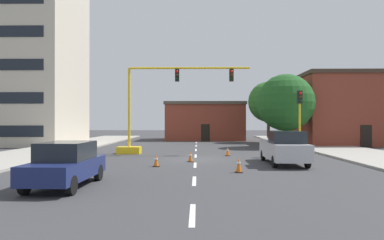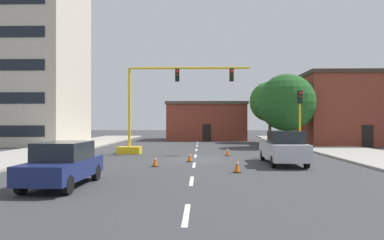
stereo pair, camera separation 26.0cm
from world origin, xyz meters
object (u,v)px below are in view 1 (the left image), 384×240
Objects in this scene: tree_right_mid at (286,103)px; traffic_cone_roadside_a at (156,161)px; traffic_cone_roadside_b at (190,157)px; traffic_cone_roadside_c at (239,165)px; traffic_cone_roadside_d at (228,151)px; traffic_signal_gantry at (147,124)px; traffic_light_pole_right at (300,108)px; tree_right_far at (268,102)px; sedan_navy_near_left at (66,164)px; pickup_truck_silver at (284,148)px.

tree_right_mid reaches higher than traffic_cone_roadside_a.
tree_right_mid reaches higher than traffic_cone_roadside_b.
traffic_cone_roadside_d is (0.18, 8.59, -0.04)m from traffic_cone_roadside_c.
traffic_signal_gantry reaches higher than traffic_light_pole_right.
traffic_signal_gantry is 1.44× the size of tree_right_mid.
tree_right_far is 18.77m from traffic_cone_roadside_d.
tree_right_far is at bearing 69.46° from traffic_cone_roadside_d.
traffic_light_pole_right is 7.00× the size of traffic_cone_roadside_a.
sedan_navy_near_left is (-12.63, -12.37, -2.64)m from traffic_light_pole_right.
traffic_signal_gantry is at bearing -129.36° from tree_right_far.
tree_right_far is at bearing 66.64° from traffic_cone_roadside_b.
tree_right_mid is 1.33× the size of pickup_truck_silver.
traffic_light_pole_right is at bearing 64.21° from pickup_truck_silver.
traffic_signal_gantry is at bearing -150.80° from tree_right_mid.
pickup_truck_silver is at bearing 10.19° from traffic_cone_roadside_a.
traffic_cone_roadside_b is 0.89× the size of traffic_cone_roadside_c.
traffic_signal_gantry is at bearing 122.29° from traffic_cone_roadside_b.
sedan_navy_near_left is (-1.15, -14.19, -1.43)m from traffic_signal_gantry.
pickup_truck_silver is at bearing -59.78° from traffic_cone_roadside_d.
pickup_truck_silver is (-2.35, -4.86, -2.55)m from traffic_light_pole_right.
tree_right_mid is 11.60m from traffic_cone_roadside_d.
tree_right_mid is 16.14m from traffic_cone_roadside_b.
tree_right_mid is 14.60m from pickup_truck_silver.
traffic_cone_roadside_a is at bearing -126.07° from tree_right_mid.
sedan_navy_near_left is 6.03× the size of traffic_cone_roadside_c.
traffic_cone_roadside_b is at bearing 118.22° from traffic_cone_roadside_c.
traffic_signal_gantry reaches higher than traffic_cone_roadside_d.
tree_right_mid is at bearing 54.31° from traffic_cone_roadside_b.
traffic_cone_roadside_b is (-9.06, -20.98, -4.60)m from tree_right_far.
tree_right_mid is 25.59m from sedan_navy_near_left.
sedan_navy_near_left is at bearing -118.70° from traffic_cone_roadside_b.
traffic_signal_gantry is 15.46× the size of traffic_cone_roadside_d.
traffic_signal_gantry is 20.04m from tree_right_far.
traffic_light_pole_right is 0.65× the size of tree_right_far.
traffic_light_pole_right reaches higher than traffic_cone_roadside_d.
traffic_cone_roadside_a is 7.81m from traffic_cone_roadside_d.
traffic_signal_gantry is 2.16× the size of traffic_light_pole_right.
pickup_truck_silver is at bearing -10.78° from traffic_cone_roadside_b.
traffic_cone_roadside_b is at bearing 169.22° from pickup_truck_silver.
tree_right_far is 11.00× the size of traffic_cone_roadside_d.
traffic_signal_gantry reaches higher than pickup_truck_silver.
traffic_cone_roadside_b is at bearing 61.30° from sedan_navy_near_left.
traffic_cone_roadside_b is (3.55, -5.61, -1.99)m from traffic_signal_gantry.
traffic_light_pole_right reaches higher than sedan_navy_near_left.
traffic_cone_roadside_b is at bearing -154.44° from traffic_light_pole_right.
traffic_cone_roadside_c is at bearing -27.16° from traffic_cone_roadside_a.
traffic_light_pole_right is at bearing -1.55° from traffic_cone_roadside_d.
pickup_truck_silver is 8.08× the size of traffic_cone_roadside_d.
traffic_cone_roadside_d is at bearing 55.80° from traffic_cone_roadside_b.
traffic_light_pole_right is 10.53m from traffic_cone_roadside_c.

